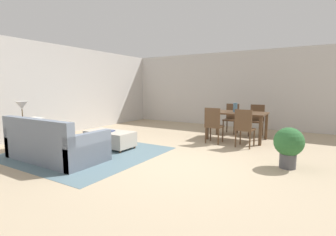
{
  "coord_description": "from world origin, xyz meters",
  "views": [
    {
      "loc": [
        2.27,
        -3.98,
        1.44
      ],
      "look_at": [
        -0.53,
        0.64,
        0.76
      ],
      "focal_mm": 26.44,
      "sensor_mm": 36.0,
      "label": 1
    }
  ],
  "objects_px": {
    "dining_table": "(237,116)",
    "dining_chair_far_left": "(232,117)",
    "dining_chair_far_right": "(257,118)",
    "vase_centerpiece": "(235,108)",
    "dining_chair_near_right": "(244,126)",
    "dining_chair_near_left": "(213,123)",
    "couch": "(54,145)",
    "ottoman_table": "(110,138)",
    "potted_plant": "(289,144)",
    "side_table": "(24,130)",
    "book_on_ottoman": "(108,131)",
    "table_lamp": "(22,106)"
  },
  "relations": [
    {
      "from": "dining_chair_far_left",
      "to": "potted_plant",
      "type": "xyz_separation_m",
      "value": [
        1.87,
        -2.79,
        -0.09
      ]
    },
    {
      "from": "couch",
      "to": "dining_chair_far_right",
      "type": "xyz_separation_m",
      "value": [
        2.93,
        4.61,
        0.23
      ]
    },
    {
      "from": "couch",
      "to": "dining_chair_near_left",
      "type": "xyz_separation_m",
      "value": [
        2.2,
        2.98,
        0.23
      ]
    },
    {
      "from": "side_table",
      "to": "potted_plant",
      "type": "relative_size",
      "value": 0.81
    },
    {
      "from": "table_lamp",
      "to": "side_table",
      "type": "bearing_deg",
      "value": 165.96
    },
    {
      "from": "table_lamp",
      "to": "book_on_ottoman",
      "type": "relative_size",
      "value": 2.02
    },
    {
      "from": "couch",
      "to": "book_on_ottoman",
      "type": "relative_size",
      "value": 7.77
    },
    {
      "from": "side_table",
      "to": "dining_chair_far_right",
      "type": "relative_size",
      "value": 0.65
    },
    {
      "from": "vase_centerpiece",
      "to": "dining_chair_far_left",
      "type": "bearing_deg",
      "value": 111.86
    },
    {
      "from": "couch",
      "to": "dining_table",
      "type": "height_order",
      "value": "couch"
    },
    {
      "from": "potted_plant",
      "to": "table_lamp",
      "type": "bearing_deg",
      "value": -162.38
    },
    {
      "from": "couch",
      "to": "dining_chair_near_left",
      "type": "distance_m",
      "value": 3.71
    },
    {
      "from": "dining_chair_far_right",
      "to": "vase_centerpiece",
      "type": "relative_size",
      "value": 3.65
    },
    {
      "from": "potted_plant",
      "to": "vase_centerpiece",
      "type": "bearing_deg",
      "value": 128.45
    },
    {
      "from": "dining_table",
      "to": "dining_chair_far_left",
      "type": "bearing_deg",
      "value": 115.64
    },
    {
      "from": "dining_chair_near_left",
      "to": "dining_chair_near_right",
      "type": "relative_size",
      "value": 1.0
    },
    {
      "from": "dining_chair_near_left",
      "to": "dining_chair_near_right",
      "type": "distance_m",
      "value": 0.79
    },
    {
      "from": "couch",
      "to": "dining_chair_near_right",
      "type": "height_order",
      "value": "dining_chair_near_right"
    },
    {
      "from": "table_lamp",
      "to": "potted_plant",
      "type": "distance_m",
      "value": 5.65
    },
    {
      "from": "couch",
      "to": "vase_centerpiece",
      "type": "xyz_separation_m",
      "value": [
        2.53,
        3.74,
        0.6
      ]
    },
    {
      "from": "vase_centerpiece",
      "to": "book_on_ottoman",
      "type": "xyz_separation_m",
      "value": [
        -2.26,
        -2.52,
        -0.47
      ]
    },
    {
      "from": "dining_chair_near_right",
      "to": "vase_centerpiece",
      "type": "distance_m",
      "value": 0.99
    },
    {
      "from": "dining_chair_near_right",
      "to": "potted_plant",
      "type": "height_order",
      "value": "dining_chair_near_right"
    },
    {
      "from": "dining_table",
      "to": "side_table",
      "type": "bearing_deg",
      "value": -136.74
    },
    {
      "from": "dining_table",
      "to": "dining_chair_near_left",
      "type": "distance_m",
      "value": 0.89
    },
    {
      "from": "dining_chair_near_left",
      "to": "potted_plant",
      "type": "distance_m",
      "value": 2.18
    },
    {
      "from": "dining_chair_near_left",
      "to": "vase_centerpiece",
      "type": "xyz_separation_m",
      "value": [
        0.33,
        0.76,
        0.37
      ]
    },
    {
      "from": "dining_chair_far_right",
      "to": "book_on_ottoman",
      "type": "relative_size",
      "value": 3.54
    },
    {
      "from": "couch",
      "to": "dining_chair_near_left",
      "type": "relative_size",
      "value": 2.2
    },
    {
      "from": "couch",
      "to": "vase_centerpiece",
      "type": "relative_size",
      "value": 8.02
    },
    {
      "from": "book_on_ottoman",
      "to": "potted_plant",
      "type": "distance_m",
      "value": 3.83
    },
    {
      "from": "ottoman_table",
      "to": "dining_chair_far_left",
      "type": "bearing_deg",
      "value": 60.13
    },
    {
      "from": "ottoman_table",
      "to": "potted_plant",
      "type": "bearing_deg",
      "value": 8.22
    },
    {
      "from": "dining_chair_near_left",
      "to": "dining_chair_far_left",
      "type": "relative_size",
      "value": 1.0
    },
    {
      "from": "side_table",
      "to": "table_lamp",
      "type": "bearing_deg",
      "value": -14.04
    },
    {
      "from": "vase_centerpiece",
      "to": "book_on_ottoman",
      "type": "bearing_deg",
      "value": -131.97
    },
    {
      "from": "side_table",
      "to": "dining_chair_near_left",
      "type": "distance_m",
      "value": 4.53
    },
    {
      "from": "table_lamp",
      "to": "dining_chair_far_left",
      "type": "xyz_separation_m",
      "value": [
        3.49,
        4.49,
        -0.48
      ]
    },
    {
      "from": "dining_chair_near_right",
      "to": "dining_table",
      "type": "bearing_deg",
      "value": 116.04
    },
    {
      "from": "dining_chair_far_right",
      "to": "book_on_ottoman",
      "type": "bearing_deg",
      "value": -128.15
    },
    {
      "from": "ottoman_table",
      "to": "table_lamp",
      "type": "bearing_deg",
      "value": -143.66
    },
    {
      "from": "ottoman_table",
      "to": "dining_chair_near_right",
      "type": "distance_m",
      "value": 3.21
    },
    {
      "from": "ottoman_table",
      "to": "dining_chair_far_right",
      "type": "bearing_deg",
      "value": 51.32
    },
    {
      "from": "dining_chair_far_right",
      "to": "side_table",
      "type": "bearing_deg",
      "value": -133.36
    },
    {
      "from": "table_lamp",
      "to": "potted_plant",
      "type": "height_order",
      "value": "table_lamp"
    },
    {
      "from": "dining_chair_near_left",
      "to": "book_on_ottoman",
      "type": "distance_m",
      "value": 2.62
    },
    {
      "from": "dining_chair_near_right",
      "to": "dining_chair_near_left",
      "type": "bearing_deg",
      "value": 177.03
    },
    {
      "from": "couch",
      "to": "dining_chair_near_left",
      "type": "bearing_deg",
      "value": 53.57
    },
    {
      "from": "ottoman_table",
      "to": "side_table",
      "type": "bearing_deg",
      "value": -143.66
    },
    {
      "from": "dining_table",
      "to": "dining_chair_far_left",
      "type": "relative_size",
      "value": 1.65
    }
  ]
}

